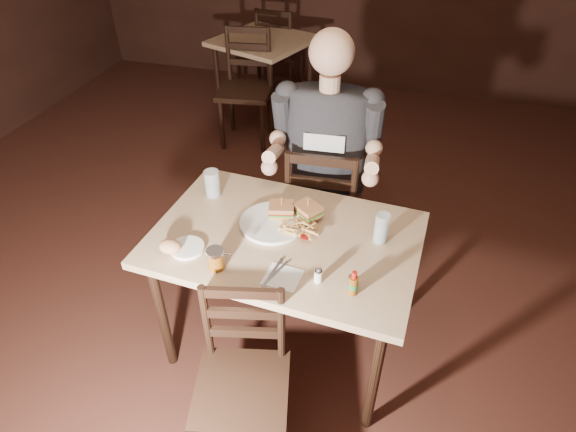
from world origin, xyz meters
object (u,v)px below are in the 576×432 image
(bg_chair_near, at_px, (245,91))
(glass_left, at_px, (212,183))
(hot_sauce, at_px, (354,283))
(syrup_dispenser, at_px, (216,259))
(bg_chair_far, at_px, (280,52))
(chair_far, at_px, (323,207))
(bg_table, at_px, (264,48))
(side_plate, at_px, (187,248))
(diner, at_px, (326,132))
(main_table, at_px, (285,249))
(dinner_plate, at_px, (273,223))
(chair_near, at_px, (242,390))
(glass_right, at_px, (381,228))

(bg_chair_near, bearing_deg, glass_left, -81.90)
(hot_sauce, height_order, syrup_dispenser, hot_sauce)
(bg_chair_far, relative_size, syrup_dispenser, 9.48)
(chair_far, bearing_deg, bg_chair_far, -72.30)
(bg_table, height_order, chair_far, chair_far)
(bg_table, xyz_separation_m, side_plate, (0.57, -2.88, 0.10))
(bg_chair_far, bearing_deg, diner, 114.82)
(main_table, height_order, side_plate, side_plate)
(main_table, height_order, dinner_plate, dinner_plate)
(bg_table, bearing_deg, diner, -63.65)
(chair_near, bearing_deg, bg_chair_far, 91.15)
(main_table, distance_m, diner, 0.68)
(bg_table, height_order, bg_chair_far, bg_chair_far)
(main_table, xyz_separation_m, glass_right, (0.43, 0.08, 0.15))
(bg_chair_near, relative_size, side_plate, 6.52)
(glass_right, height_order, hot_sauce, glass_right)
(dinner_plate, bearing_deg, chair_far, 77.55)
(bg_chair_far, bearing_deg, syrup_dispenser, 105.43)
(chair_far, bearing_deg, main_table, 81.54)
(bg_chair_far, relative_size, bg_chair_near, 0.95)
(bg_table, relative_size, diner, 0.99)
(glass_left, relative_size, hot_sauce, 1.19)
(chair_far, relative_size, dinner_plate, 3.11)
(glass_right, bearing_deg, main_table, -168.81)
(syrup_dispenser, bearing_deg, main_table, 54.82)
(bg_table, relative_size, dinner_plate, 3.36)
(main_table, relative_size, side_plate, 8.50)
(chair_near, bearing_deg, dinner_plate, 82.40)
(glass_right, bearing_deg, glass_left, 171.32)
(main_table, distance_m, bg_table, 2.84)
(main_table, height_order, glass_left, glass_left)
(chair_far, height_order, bg_chair_far, chair_far)
(dinner_plate, distance_m, side_plate, 0.42)
(chair_near, distance_m, bg_chair_far, 3.93)
(main_table, relative_size, bg_chair_near, 1.30)
(chair_far, relative_size, glass_left, 6.67)
(diner, bearing_deg, chair_far, 90.00)
(bg_chair_near, bearing_deg, chair_far, -62.38)
(main_table, distance_m, glass_left, 0.52)
(bg_chair_far, xyz_separation_m, bg_chair_near, (0.00, -1.10, 0.02))
(bg_table, distance_m, side_plate, 2.93)
(bg_chair_far, distance_m, dinner_plate, 3.29)
(chair_far, distance_m, diner, 0.54)
(bg_chair_far, xyz_separation_m, side_plate, (0.57, -3.43, 0.31))
(side_plate, bearing_deg, main_table, 27.50)
(syrup_dispenser, bearing_deg, hot_sauce, 4.75)
(glass_right, bearing_deg, dinner_plate, -177.62)
(chair_far, distance_m, dinner_plate, 0.68)
(dinner_plate, bearing_deg, hot_sauce, -37.23)
(chair_near, distance_m, dinner_plate, 0.75)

